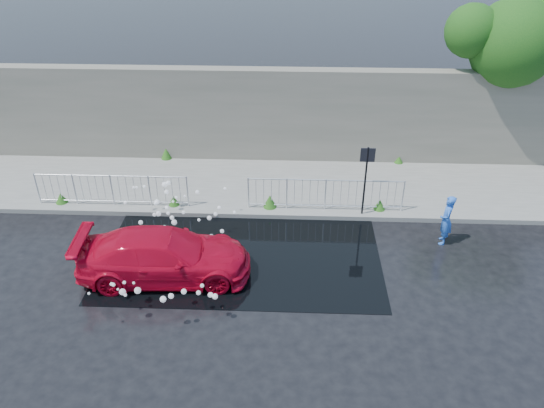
{
  "coord_description": "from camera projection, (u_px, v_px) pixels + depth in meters",
  "views": [
    {
      "loc": [
        1.89,
        -11.61,
        9.22
      ],
      "look_at": [
        1.32,
        2.16,
        1.0
      ],
      "focal_mm": 35.0,
      "sensor_mm": 36.0,
      "label": 1
    }
  ],
  "objects": [
    {
      "name": "railing_left",
      "position": [
        112.0,
        189.0,
        17.4
      ],
      "size": [
        5.05,
        0.05,
        1.1
      ],
      "color": "silver",
      "rests_on": "pavement"
    },
    {
      "name": "sign_post",
      "position": [
        366.0,
        170.0,
        16.38
      ],
      "size": [
        0.45,
        0.06,
        2.5
      ],
      "color": "black",
      "rests_on": "ground"
    },
    {
      "name": "weeds",
      "position": [
        228.0,
        185.0,
        18.43
      ],
      "size": [
        12.17,
        3.93,
        0.44
      ],
      "color": "#185115",
      "rests_on": "pavement"
    },
    {
      "name": "red_car",
      "position": [
        164.0,
        255.0,
        14.34
      ],
      "size": [
        4.77,
        2.19,
        1.35
      ],
      "primitive_type": "imported",
      "rotation": [
        0.0,
        0.0,
        1.64
      ],
      "color": "red",
      "rests_on": "ground"
    },
    {
      "name": "retaining_wall",
      "position": [
        243.0,
        114.0,
        19.96
      ],
      "size": [
        30.0,
        0.6,
        3.5
      ],
      "primitive_type": "cube",
      "color": "#636053",
      "rests_on": "pavement"
    },
    {
      "name": "ground",
      "position": [
        221.0,
        273.0,
        14.75
      ],
      "size": [
        90.0,
        90.0,
        0.0
      ],
      "primitive_type": "plane",
      "color": "black",
      "rests_on": "ground"
    },
    {
      "name": "railing_right",
      "position": [
        325.0,
        193.0,
        17.14
      ],
      "size": [
        5.05,
        0.05,
        1.1
      ],
      "color": "silver",
      "rests_on": "pavement"
    },
    {
      "name": "water_spray",
      "position": [
        167.0,
        233.0,
        15.26
      ],
      "size": [
        3.58,
        5.6,
        1.09
      ],
      "color": "white",
      "rests_on": "ground"
    },
    {
      "name": "person",
      "position": [
        446.0,
        220.0,
        15.66
      ],
      "size": [
        0.5,
        0.65,
        1.58
      ],
      "primitive_type": "imported",
      "rotation": [
        0.0,
        0.0,
        -1.8
      ],
      "color": "blue",
      "rests_on": "ground"
    },
    {
      "name": "curb",
      "position": [
        233.0,
        214.0,
        17.29
      ],
      "size": [
        30.0,
        0.25,
        0.16
      ],
      "primitive_type": "cube",
      "color": "slate",
      "rests_on": "ground"
    },
    {
      "name": "pavement",
      "position": [
        239.0,
        185.0,
        19.01
      ],
      "size": [
        30.0,
        4.0,
        0.15
      ],
      "primitive_type": "cube",
      "color": "slate",
      "rests_on": "ground"
    },
    {
      "name": "puddle",
      "position": [
        243.0,
        253.0,
        15.59
      ],
      "size": [
        8.0,
        5.0,
        0.01
      ],
      "primitive_type": "cube",
      "color": "black",
      "rests_on": "ground"
    },
    {
      "name": "tree",
      "position": [
        522.0,
        37.0,
        18.3
      ],
      "size": [
        5.18,
        3.09,
        6.45
      ],
      "color": "#332114",
      "rests_on": "ground"
    }
  ]
}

